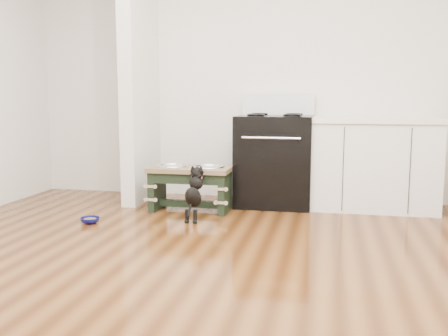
% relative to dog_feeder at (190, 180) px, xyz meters
% --- Properties ---
extents(ground, '(5.00, 5.00, 0.00)m').
position_rel_dog_feeder_xyz_m(ground, '(0.52, -1.71, -0.31)').
color(ground, '#3F1F0B').
rests_on(ground, ground).
extents(room_shell, '(5.00, 5.00, 5.00)m').
position_rel_dog_feeder_xyz_m(room_shell, '(0.52, -1.71, 1.31)').
color(room_shell, silver).
rests_on(room_shell, ground).
extents(partition_wall, '(0.15, 0.80, 2.70)m').
position_rel_dog_feeder_xyz_m(partition_wall, '(-0.65, 0.39, 1.04)').
color(partition_wall, silver).
rests_on(partition_wall, ground).
extents(oven_range, '(0.76, 0.69, 1.14)m').
position_rel_dog_feeder_xyz_m(oven_range, '(0.77, 0.45, 0.17)').
color(oven_range, black).
rests_on(oven_range, ground).
extents(cabinet_run, '(1.24, 0.64, 0.91)m').
position_rel_dog_feeder_xyz_m(cabinet_run, '(1.75, 0.47, 0.15)').
color(cabinet_run, white).
rests_on(cabinet_run, ground).
extents(dog_feeder, '(0.79, 0.42, 0.45)m').
position_rel_dog_feeder_xyz_m(dog_feeder, '(0.00, 0.00, 0.00)').
color(dog_feeder, black).
rests_on(dog_feeder, ground).
extents(puppy, '(0.14, 0.41, 0.48)m').
position_rel_dog_feeder_xyz_m(puppy, '(0.14, -0.36, -0.04)').
color(puppy, black).
rests_on(puppy, ground).
extents(floor_bowl, '(0.21, 0.21, 0.05)m').
position_rel_dog_feeder_xyz_m(floor_bowl, '(-0.73, -0.68, -0.28)').
color(floor_bowl, '#0B0D51').
rests_on(floor_bowl, ground).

